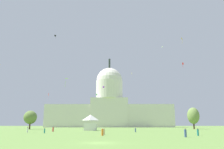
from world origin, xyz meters
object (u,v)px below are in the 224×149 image
event_tent (90,123)px  person_red_mid_right (53,129)px  person_orange_back_center (102,132)px  kite_gold_high (182,39)px  person_tan_near_tent (104,132)px  capitol_building (109,106)px  kite_violet_mid (103,87)px  person_teal_front_right (198,132)px  person_teal_near_tree_west (45,131)px  tree_west_near (30,117)px  kite_yellow_high (132,73)px  kite_green_mid (97,95)px  kite_black_high (55,36)px  kite_white_high (162,47)px  kite_lime_mid (65,80)px  kite_red_mid (183,64)px  kite_pink_mid (49,95)px  tree_east_far (193,116)px  person_denim_deep_crowd (135,130)px  person_white_aisle_center (27,130)px  person_denim_lawn_far_right (185,133)px

event_tent → person_red_mid_right: bearing=-124.8°
person_orange_back_center → kite_gold_high: bearing=-176.2°
person_tan_near_tent → kite_gold_high: bearing=119.9°
capitol_building → kite_violet_mid: (-3.25, -46.84, 10.45)m
person_teal_front_right → person_teal_near_tree_west: (-38.15, 15.22, -0.06)m
tree_west_near → event_tent: bearing=-35.3°
kite_yellow_high → kite_green_mid: 63.68m
capitol_building → kite_yellow_high: 40.32m
kite_yellow_high → person_teal_front_right: bearing=-133.0°
kite_black_high → kite_white_high: bearing=-159.8°
kite_white_high → kite_violet_mid: size_ratio=0.32×
kite_yellow_high → kite_lime_mid: (-33.32, -103.02, -24.56)m
kite_violet_mid → capitol_building: bearing=26.9°
kite_red_mid → kite_pink_mid: 72.06m
person_red_mid_right → person_teal_near_tree_west: 15.82m
kite_green_mid → tree_east_far: bearing=-117.8°
person_tan_near_tent → kite_yellow_high: size_ratio=0.52×
event_tent → kite_green_mid: 42.29m
kite_green_mid → kite_white_high: bearing=-97.5°
person_orange_back_center → kite_black_high: (-34.57, 87.43, 56.40)m
capitol_building → kite_green_mid: capitol_building is taller
kite_lime_mid → capitol_building: bearing=119.4°
tree_east_far → person_orange_back_center: bearing=-120.2°
person_teal_near_tree_west → kite_black_high: kite_black_high is taller
kite_red_mid → kite_yellow_high: kite_yellow_high is taller
kite_red_mid → kite_gold_high: kite_gold_high is taller
kite_red_mid → kite_lime_mid: kite_red_mid is taller
person_red_mid_right → kite_yellow_high: (35.70, 108.14, 43.03)m
person_denim_deep_crowd → person_red_mid_right: person_red_mid_right is taller
tree_west_near → kite_black_high: (6.17, 17.35, 51.15)m
kite_white_high → person_white_aisle_center: bearing=131.5°
event_tent → person_tan_near_tent: size_ratio=3.93×
capitol_building → kite_gold_high: (40.94, -96.42, 28.67)m
person_denim_lawn_far_right → kite_black_high: kite_black_high is taller
person_denim_lawn_far_right → kite_red_mid: 78.62m
tree_east_far → person_denim_lawn_far_right: tree_east_far is taller
event_tent → kite_gold_high: kite_gold_high is taller
person_teal_near_tree_west → kite_violet_mid: 106.62m
tree_east_far → person_white_aisle_center: 90.81m
person_orange_back_center → kite_green_mid: size_ratio=0.67×
person_tan_near_tent → person_denim_lawn_far_right: bearing=28.0°
kite_violet_mid → kite_green_mid: bearing=-153.5°
kite_pink_mid → kite_red_mid: bearing=66.1°
tree_west_near → person_tan_near_tent: (40.86, -65.05, -5.25)m
person_teal_near_tree_west → kite_gold_high: (56.04, 52.51, 46.55)m
event_tent → kite_violet_mid: bearing=89.8°
tree_east_far → person_denim_deep_crowd: size_ratio=7.85×
tree_west_near → kite_gold_high: 89.70m
person_denim_deep_crowd → kite_pink_mid: bearing=66.0°
person_tan_near_tent → person_white_aisle_center: bearing=-151.4°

